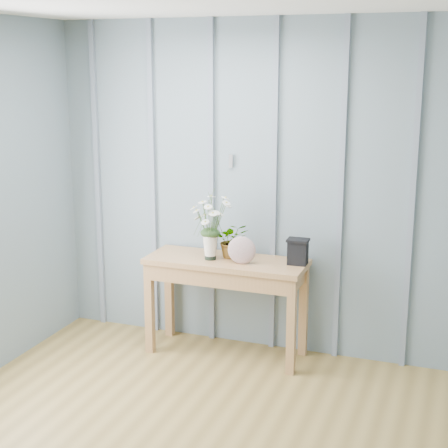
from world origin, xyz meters
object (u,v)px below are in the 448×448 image
at_px(daisy_vase, 210,216).
at_px(felt_disc_vessel, 242,250).
at_px(sideboard, 226,274).
at_px(carved_box, 298,251).

relative_size(daisy_vase, felt_disc_vessel, 2.53).
relative_size(sideboard, daisy_vase, 2.29).
height_order(daisy_vase, carved_box, daisy_vase).
bearing_deg(felt_disc_vessel, carved_box, 11.50).
bearing_deg(carved_box, felt_disc_vessel, -160.71).
distance_m(sideboard, daisy_vase, 0.46).
relative_size(daisy_vase, carved_box, 2.77).
relative_size(felt_disc_vessel, carved_box, 1.10).
bearing_deg(carved_box, daisy_vase, -171.08).
bearing_deg(sideboard, daisy_vase, -157.46).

